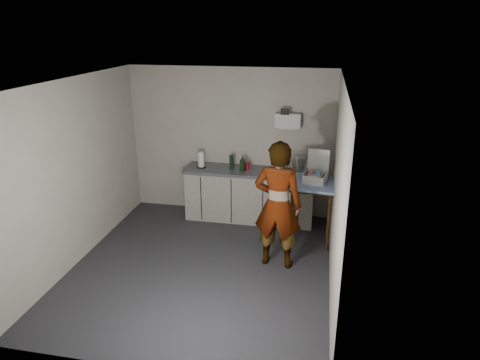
% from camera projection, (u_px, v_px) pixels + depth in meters
% --- Properties ---
extents(ground, '(4.00, 4.00, 0.00)m').
position_uv_depth(ground, '(202.00, 266.00, 6.14)').
color(ground, '#29292E').
rests_on(ground, ground).
extents(wall_back, '(3.60, 0.02, 2.60)m').
position_uv_depth(wall_back, '(231.00, 142.00, 7.52)').
color(wall_back, '#B5AB9D').
rests_on(wall_back, ground).
extents(wall_right, '(0.02, 4.00, 2.60)m').
position_uv_depth(wall_right, '(336.00, 190.00, 5.37)').
color(wall_right, '#B5AB9D').
rests_on(wall_right, ground).
extents(wall_left, '(0.02, 4.00, 2.60)m').
position_uv_depth(wall_left, '(76.00, 173.00, 6.01)').
color(wall_left, '#B5AB9D').
rests_on(wall_left, ground).
extents(ceiling, '(3.60, 4.00, 0.01)m').
position_uv_depth(ceiling, '(195.00, 82.00, 5.24)').
color(ceiling, silver).
rests_on(ceiling, wall_back).
extents(kitchen_counter, '(2.24, 0.62, 0.91)m').
position_uv_depth(kitchen_counter, '(250.00, 196.00, 7.48)').
color(kitchen_counter, black).
rests_on(kitchen_counter, ground).
extents(wall_shelf, '(0.42, 0.18, 0.37)m').
position_uv_depth(wall_shelf, '(288.00, 121.00, 7.12)').
color(wall_shelf, white).
rests_on(wall_shelf, ground).
extents(side_table, '(0.83, 0.83, 0.99)m').
position_uv_depth(side_table, '(314.00, 190.00, 6.58)').
color(side_table, '#3A220D').
rests_on(side_table, ground).
extents(standing_man, '(0.71, 0.50, 1.84)m').
position_uv_depth(standing_man, '(278.00, 205.00, 5.89)').
color(standing_man, '#B2A593').
rests_on(standing_man, ground).
extents(soap_bottle, '(0.13, 0.13, 0.27)m').
position_uv_depth(soap_bottle, '(242.00, 163.00, 7.23)').
color(soap_bottle, black).
rests_on(soap_bottle, kitchen_counter).
extents(soda_can, '(0.07, 0.07, 0.13)m').
position_uv_depth(soda_can, '(247.00, 166.00, 7.32)').
color(soda_can, red).
rests_on(soda_can, kitchen_counter).
extents(dark_bottle, '(0.07, 0.07, 0.25)m').
position_uv_depth(dark_bottle, '(231.00, 162.00, 7.31)').
color(dark_bottle, black).
rests_on(dark_bottle, kitchen_counter).
extents(paper_towel, '(0.16, 0.16, 0.28)m').
position_uv_depth(paper_towel, '(201.00, 160.00, 7.41)').
color(paper_towel, black).
rests_on(paper_towel, kitchen_counter).
extents(dish_rack, '(0.44, 0.33, 0.31)m').
position_uv_depth(dish_rack, '(293.00, 168.00, 7.21)').
color(dish_rack, silver).
rests_on(dish_rack, kitchen_counter).
extents(bakery_box, '(0.40, 0.41, 0.47)m').
position_uv_depth(bakery_box, '(315.00, 175.00, 6.53)').
color(bakery_box, white).
rests_on(bakery_box, side_table).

